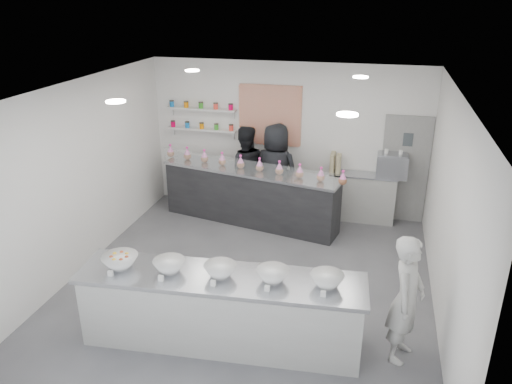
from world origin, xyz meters
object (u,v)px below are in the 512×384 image
back_bar (250,196)px  woman_prep (406,299)px  prep_counter (221,310)px  staff_left (245,170)px  espresso_machine (392,166)px  staff_right (276,172)px  espresso_ledge (362,197)px

back_bar → woman_prep: size_ratio=2.13×
prep_counter → woman_prep: size_ratio=2.18×
back_bar → staff_left: size_ratio=1.94×
back_bar → espresso_machine: 2.75m
prep_counter → staff_right: size_ratio=1.87×
prep_counter → back_bar: 3.62m
back_bar → woman_prep: (2.79, -3.28, 0.28)m
prep_counter → espresso_machine: bearing=59.9°
staff_right → espresso_machine: bearing=-161.1°
espresso_machine → staff_right: size_ratio=0.30×
espresso_machine → staff_left: 2.85m
prep_counter → espresso_ledge: prep_counter is taller
espresso_ledge → staff_right: 1.76m
espresso_ledge → staff_right: bearing=-169.7°
espresso_machine → woman_prep: woman_prep is taller
woman_prep → staff_left: (-3.02, 3.73, 0.08)m
prep_counter → staff_right: bearing=87.7°
staff_left → staff_right: size_ratio=0.94×
woman_prep → prep_counter: bearing=113.5°
woman_prep → espresso_ledge: bearing=26.3°
prep_counter → back_bar: back_bar is taller
espresso_ledge → staff_left: (-2.32, -0.20, 0.43)m
staff_left → espresso_machine: bearing=166.0°
woman_prep → staff_right: (-2.37, 3.62, 0.14)m
espresso_machine → staff_left: (-2.83, -0.20, -0.27)m
woman_prep → espresso_machine: bearing=19.0°
back_bar → staff_right: staff_right is taller
espresso_machine → staff_left: bearing=-176.0°
back_bar → espresso_machine: bearing=25.5°
prep_counter → staff_left: bearing=96.8°
espresso_ledge → espresso_machine: (0.51, 0.00, 0.70)m
prep_counter → back_bar: size_ratio=1.02×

